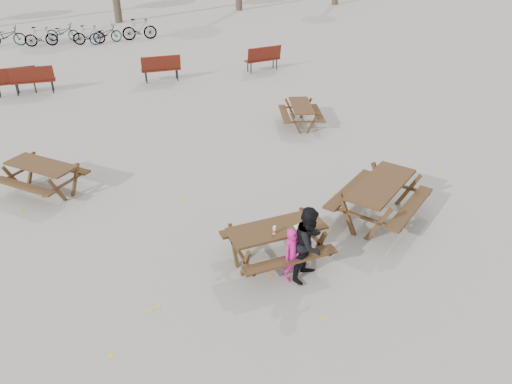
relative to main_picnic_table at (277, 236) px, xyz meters
name	(u,v)px	position (x,y,z in m)	size (l,w,h in m)	color
ground	(276,261)	(0.00, 0.00, -0.59)	(80.00, 80.00, 0.00)	gray
main_picnic_table	(277,236)	(0.00, 0.00, 0.00)	(1.80, 1.45, 0.78)	#342212
food_tray	(300,227)	(0.39, -0.16, 0.21)	(0.18, 0.11, 0.04)	white
bread_roll	(300,225)	(0.39, -0.16, 0.25)	(0.14, 0.06, 0.05)	tan
soda_bottle	(274,230)	(-0.13, -0.17, 0.26)	(0.07, 0.07, 0.17)	silver
child	(292,255)	(0.04, -0.58, -0.05)	(0.39, 0.25, 1.06)	#D41A8E
adult	(309,243)	(0.35, -0.63, 0.14)	(0.71, 0.55, 1.46)	black
picnic_table_east	(379,201)	(2.66, 0.53, -0.15)	(2.05, 1.65, 0.88)	#342212
picnic_table_north	(44,178)	(-3.94, 4.57, -0.22)	(1.70, 1.37, 0.73)	#342212
picnic_table_far	(301,115)	(3.59, 5.98, -0.25)	(1.54, 1.24, 0.66)	#342212
park_bench_row	(124,71)	(-0.74, 12.30, -0.07)	(10.98, 1.22, 1.03)	#5E1D12
bicycle_row	(73,34)	(-1.91, 20.01, -0.12)	(8.09, 2.44, 1.05)	black
fallen_leaves	(251,196)	(0.50, 2.50, -0.58)	(11.00, 11.00, 0.01)	gold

